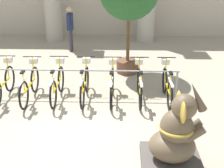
{
  "coord_description": "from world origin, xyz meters",
  "views": [
    {
      "loc": [
        0.95,
        -5.39,
        3.5
      ],
      "look_at": [
        0.76,
        0.51,
        1.0
      ],
      "focal_mm": 50.0,
      "sensor_mm": 36.0,
      "label": 1
    }
  ],
  "objects": [
    {
      "name": "bicycle_2",
      "position": [
        -1.37,
        1.81,
        0.41
      ],
      "size": [
        0.48,
        1.7,
        1.02
      ],
      "color": "black",
      "rests_on": "ground_plane"
    },
    {
      "name": "bicycle_7",
      "position": [
        2.1,
        1.86,
        0.41
      ],
      "size": [
        0.48,
        1.7,
        1.02
      ],
      "color": "black",
      "rests_on": "ground_plane"
    },
    {
      "name": "bicycle_6",
      "position": [
        1.41,
        1.85,
        0.41
      ],
      "size": [
        0.48,
        1.7,
        1.02
      ],
      "color": "black",
      "rests_on": "ground_plane"
    },
    {
      "name": "elephant_statue",
      "position": [
        1.89,
        -0.79,
        0.55
      ],
      "size": [
        1.05,
        1.05,
        1.62
      ],
      "color": "#4C4742",
      "rests_on": "ground_plane"
    },
    {
      "name": "bike_rack",
      "position": [
        -0.33,
        1.95,
        0.64
      ],
      "size": [
        5.46,
        0.05,
        0.77
      ],
      "color": "gray",
      "rests_on": "ground_plane"
    },
    {
      "name": "person_pedestrian",
      "position": [
        -0.99,
        6.07,
        1.01
      ],
      "size": [
        0.22,
        0.47,
        1.68
      ],
      "color": "#383342",
      "rests_on": "ground_plane"
    },
    {
      "name": "bicycle_5",
      "position": [
        0.71,
        1.84,
        0.41
      ],
      "size": [
        0.48,
        1.7,
        1.02
      ],
      "color": "black",
      "rests_on": "ground_plane"
    },
    {
      "name": "bicycle_4",
      "position": [
        0.02,
        1.87,
        0.41
      ],
      "size": [
        0.48,
        1.7,
        1.02
      ],
      "color": "black",
      "rests_on": "ground_plane"
    },
    {
      "name": "bicycle_3",
      "position": [
        -0.68,
        1.86,
        0.41
      ],
      "size": [
        0.48,
        1.7,
        1.02
      ],
      "color": "black",
      "rests_on": "ground_plane"
    },
    {
      "name": "ground_plane",
      "position": [
        0.0,
        0.0,
        0.0
      ],
      "size": [
        60.0,
        60.0,
        0.0
      ],
      "primitive_type": "plane",
      "color": "#9E937F"
    },
    {
      "name": "bicycle_1",
      "position": [
        -2.07,
        1.85,
        0.41
      ],
      "size": [
        0.48,
        1.7,
        1.02
      ],
      "color": "black",
      "rests_on": "ground_plane"
    }
  ]
}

